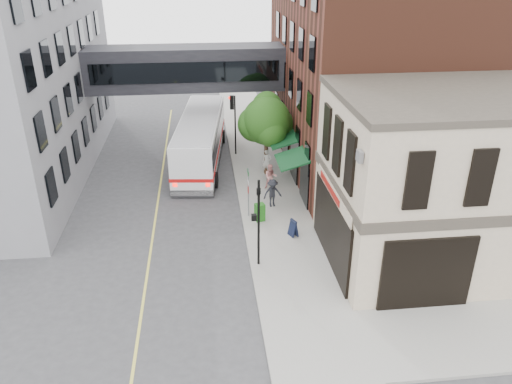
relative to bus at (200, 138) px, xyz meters
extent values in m
plane|color=#38383A|center=(2.21, -16.05, -1.87)|extent=(120.00, 120.00, 0.00)
cube|color=gray|center=(4.21, -2.05, -1.80)|extent=(4.00, 60.00, 0.15)
cube|color=tan|center=(11.21, -14.05, 2.20)|extent=(10.00, 8.00, 8.15)
cube|color=#38332B|center=(11.21, -14.05, 2.28)|extent=(10.12, 8.12, 0.50)
cube|color=#38332B|center=(11.21, -14.05, 6.43)|extent=(10.12, 8.12, 0.30)
cube|color=black|center=(6.15, -14.05, -0.02)|extent=(0.14, 6.40, 3.40)
cube|color=black|center=(6.11, -14.05, -0.02)|extent=(0.04, 5.90, 3.00)
cube|color=maroon|center=(6.09, -13.45, 1.93)|extent=(0.03, 3.60, 0.32)
cube|color=#4E2518|center=(12.21, -1.05, 5.13)|extent=(12.00, 18.00, 14.00)
cube|color=#0B3413|center=(5.35, -2.30, 1.13)|extent=(1.80, 13.00, 0.40)
cube|color=black|center=(-0.79, 1.95, 4.63)|extent=(14.00, 3.00, 3.00)
cube|color=black|center=(-0.79, 0.40, 4.63)|extent=(13.00, 0.08, 1.40)
cube|color=black|center=(-0.79, 3.50, 4.63)|extent=(13.00, 0.08, 1.40)
cylinder|color=black|center=(2.61, -14.05, 0.53)|extent=(0.12, 0.12, 4.50)
cube|color=black|center=(2.39, -14.05, 0.88)|extent=(0.25, 0.22, 0.30)
imported|color=black|center=(2.61, -14.05, 2.38)|extent=(0.20, 0.16, 1.00)
cylinder|color=black|center=(2.61, 0.95, 0.53)|extent=(0.12, 0.12, 4.50)
cube|color=black|center=(2.39, 0.95, 0.88)|extent=(0.25, 0.22, 0.30)
cube|color=black|center=(2.39, 0.95, 2.28)|extent=(0.28, 0.28, 1.00)
sphere|color=#FF0C05|center=(2.23, 0.95, 2.63)|extent=(0.18, 0.18, 0.18)
cylinder|color=gray|center=(2.61, -9.05, -0.22)|extent=(0.08, 0.08, 3.00)
cube|color=white|center=(2.59, -9.05, 0.48)|extent=(0.03, 0.75, 0.22)
cube|color=#0C591E|center=(2.59, -9.05, 1.03)|extent=(0.03, 0.70, 0.18)
cube|color=#B20C0C|center=(2.59, -9.05, -0.02)|extent=(0.03, 0.30, 0.40)
cylinder|color=#382619|center=(4.41, -3.05, -0.32)|extent=(0.28, 0.28, 2.80)
sphere|color=#1A4312|center=(4.41, -3.05, 2.08)|extent=(3.20, 3.20, 3.20)
sphere|color=#1A4312|center=(5.21, -2.55, 1.68)|extent=(2.20, 2.20, 2.20)
sphere|color=#1A4312|center=(3.71, -2.75, 1.78)|extent=(2.40, 2.40, 2.40)
sphere|color=#1A4312|center=(4.51, -2.45, 2.88)|extent=(2.00, 2.00, 2.00)
cube|color=#D8CC4C|center=(-2.79, -6.05, -1.87)|extent=(0.12, 40.00, 0.01)
cube|color=white|center=(0.00, 0.00, -0.09)|extent=(4.02, 12.62, 3.13)
cube|color=black|center=(0.00, 0.00, 0.45)|extent=(4.06, 12.41, 1.13)
cube|color=#B20C0C|center=(0.00, 0.00, -0.63)|extent=(4.08, 12.64, 0.24)
cylinder|color=black|center=(-1.83, -4.35, -1.33)|extent=(0.44, 1.11, 1.08)
cylinder|color=black|center=(0.85, -4.64, -1.33)|extent=(0.44, 1.11, 1.08)
cylinder|color=black|center=(-0.90, 4.22, -1.33)|extent=(0.44, 1.11, 1.08)
cylinder|color=black|center=(1.78, 3.93, -1.33)|extent=(0.44, 1.11, 1.08)
imported|color=beige|center=(4.44, -3.15, -0.82)|extent=(0.78, 0.66, 1.81)
imported|color=pink|center=(4.39, -5.47, -0.89)|extent=(0.86, 0.70, 1.66)
imported|color=black|center=(4.15, -7.97, -0.85)|extent=(1.22, 0.83, 1.74)
cube|color=#1D6316|center=(3.19, -9.65, -1.21)|extent=(0.62, 0.58, 1.03)
cube|color=black|center=(4.78, -11.56, -1.25)|extent=(0.52, 0.62, 0.94)
camera|label=1|loc=(0.20, -34.48, 12.03)|focal=35.00mm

